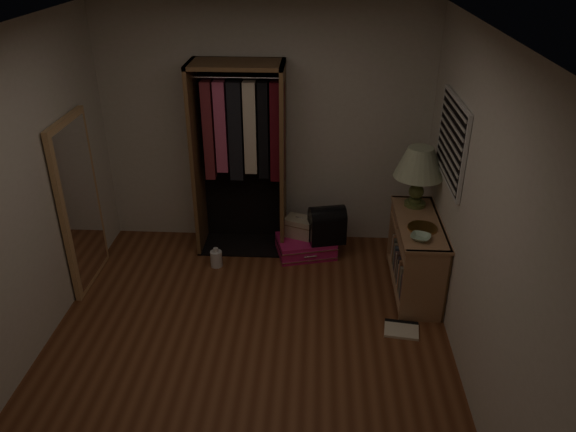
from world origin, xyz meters
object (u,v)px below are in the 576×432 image
object	(u,v)px
black_bag	(327,224)
open_wardrobe	(242,145)
white_jug	(216,258)
pink_suitcase	(306,246)
floor_mirror	(80,204)
table_lamp	(419,164)
train_case	(300,227)
console_bookshelf	(415,252)

from	to	relation	value
black_bag	open_wardrobe	bearing A→B (deg)	154.19
black_bag	white_jug	bearing A→B (deg)	179.85
open_wardrobe	pink_suitcase	xyz separation A→B (m)	(0.69, -0.17, -1.10)
floor_mirror	table_lamp	distance (m)	3.28
open_wardrobe	black_bag	bearing A→B (deg)	-12.78
table_lamp	white_jug	world-z (taller)	table_lamp
open_wardrobe	train_case	world-z (taller)	open_wardrobe
console_bookshelf	pink_suitcase	size ratio (longest dim) A/B	1.56
pink_suitcase	white_jug	world-z (taller)	white_jug
open_wardrobe	white_jug	size ratio (longest dim) A/B	9.50
black_bag	train_case	bearing A→B (deg)	147.18
console_bookshelf	black_bag	bearing A→B (deg)	148.17
console_bookshelf	pink_suitcase	distance (m)	1.25
pink_suitcase	table_lamp	distance (m)	1.56
table_lamp	white_jug	xyz separation A→B (m)	(-2.02, -0.05, -1.10)
open_wardrobe	table_lamp	distance (m)	1.82
floor_mirror	white_jug	xyz separation A→B (m)	(1.22, 0.30, -0.76)
open_wardrobe	pink_suitcase	bearing A→B (deg)	-13.95
console_bookshelf	open_wardrobe	xyz separation A→B (m)	(-1.76, 0.74, 0.80)
table_lamp	train_case	bearing A→B (deg)	164.38
console_bookshelf	pink_suitcase	xyz separation A→B (m)	(-1.07, 0.56, -0.30)
floor_mirror	white_jug	size ratio (longest dim) A/B	7.88
console_bookshelf	table_lamp	world-z (taller)	table_lamp
train_case	white_jug	size ratio (longest dim) A/B	1.72
train_case	black_bag	world-z (taller)	black_bag
floor_mirror	train_case	distance (m)	2.26
pink_suitcase	floor_mirror	bearing A→B (deg)	-178.79
open_wardrobe	table_lamp	xyz separation A→B (m)	(1.77, -0.42, 0.00)
console_bookshelf	open_wardrobe	size ratio (longest dim) A/B	0.55
black_bag	table_lamp	xyz separation A→B (m)	(0.86, -0.22, 0.79)
floor_mirror	pink_suitcase	world-z (taller)	floor_mirror
floor_mirror	table_lamp	world-z (taller)	floor_mirror
open_wardrobe	train_case	bearing A→B (deg)	-9.26
black_bag	table_lamp	world-z (taller)	table_lamp
train_case	table_lamp	bearing A→B (deg)	5.61
floor_mirror	black_bag	xyz separation A→B (m)	(2.39, 0.56, -0.45)
open_wardrobe	floor_mirror	size ratio (longest dim) A/B	1.21
console_bookshelf	floor_mirror	world-z (taller)	floor_mirror
floor_mirror	table_lamp	xyz separation A→B (m)	(3.24, 0.35, 0.34)
black_bag	pink_suitcase	bearing A→B (deg)	157.88
open_wardrobe	pink_suitcase	world-z (taller)	open_wardrobe
table_lamp	open_wardrobe	bearing A→B (deg)	166.56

